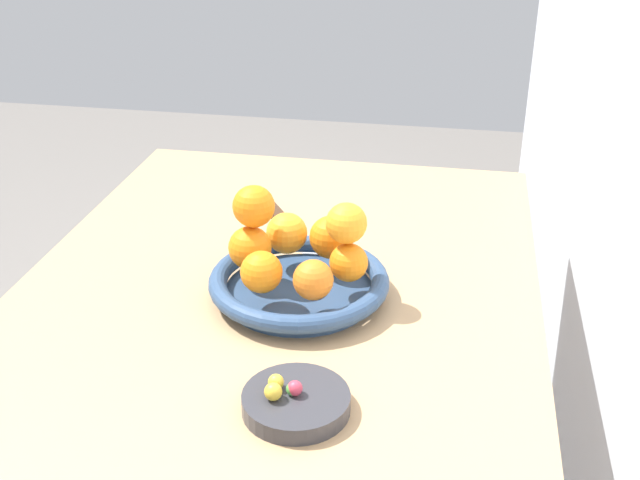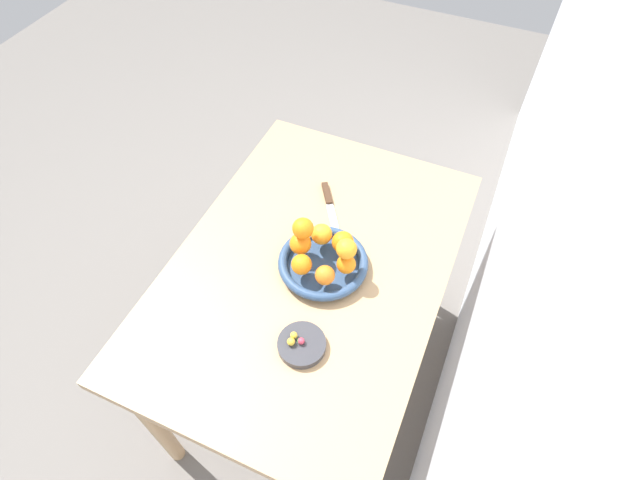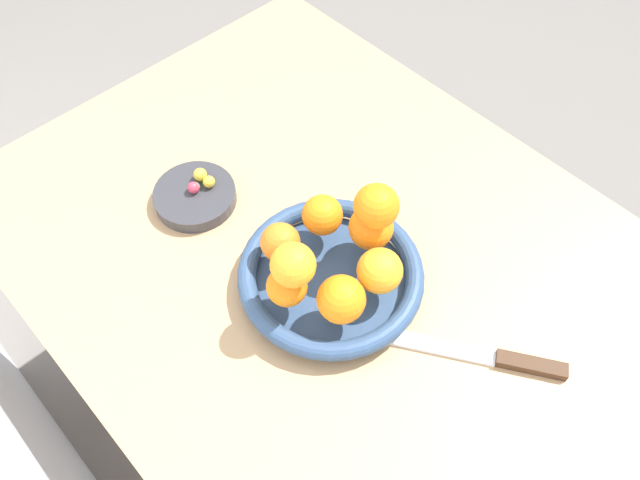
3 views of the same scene
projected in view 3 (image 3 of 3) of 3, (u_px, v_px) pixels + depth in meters
The scene contains 17 objects.
ground_plane at pixel (336, 430), 1.50m from camera, with size 6.00×6.00×0.00m, color slate.
dining_table at pixel (345, 295), 0.96m from camera, with size 1.10×0.76×0.74m.
fruit_bowl at pixel (331, 276), 0.86m from camera, with size 0.26×0.26×0.04m.
candy_dish at pixel (195, 196), 0.95m from camera, with size 0.12×0.12×0.02m, color #333338.
orange_0 at pixel (380, 271), 0.80m from camera, with size 0.06×0.06×0.06m, color orange.
orange_1 at pixel (371, 228), 0.84m from camera, with size 0.06×0.06×0.06m, color orange.
orange_2 at pixel (322, 216), 0.86m from camera, with size 0.06×0.06×0.06m, color orange.
orange_3 at pixel (280, 242), 0.83m from camera, with size 0.05×0.05×0.05m, color orange.
orange_4 at pixel (289, 288), 0.79m from camera, with size 0.05×0.05×0.05m, color orange.
orange_5 at pixel (341, 299), 0.78m from camera, with size 0.06×0.06×0.06m, color orange.
orange_6 at pixel (376, 206), 0.79m from camera, with size 0.06×0.06×0.06m, color orange.
orange_7 at pixel (293, 265), 0.75m from camera, with size 0.06×0.06×0.06m, color orange.
candy_ball_0 at pixel (195, 187), 0.94m from camera, with size 0.02×0.02×0.02m, color #4C9947.
candy_ball_1 at pixel (200, 175), 0.95m from camera, with size 0.02×0.02×0.02m, color gold.
candy_ball_2 at pixel (209, 182), 0.94m from camera, with size 0.02×0.02×0.02m, color gold.
candy_ball_3 at pixel (193, 188), 0.93m from camera, with size 0.02×0.02×0.02m, color #C6384C.
knife at pixel (483, 355), 0.81m from camera, with size 0.23×0.16×0.01m.
Camera 3 is at (-0.32, 0.36, 1.49)m, focal length 35.00 mm.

